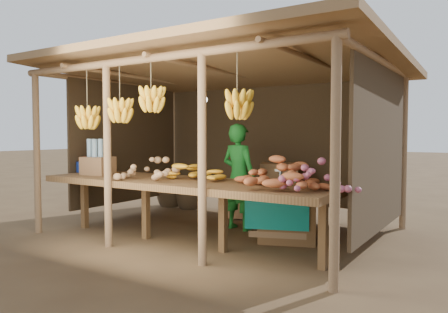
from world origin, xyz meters
The scene contains 13 objects.
ground centered at (0.00, 0.00, 0.00)m, with size 60.00×60.00×0.00m, color brown.
stall_structure centered at (0.00, -0.11, 1.91)m, with size 4.70×3.50×2.43m.
counter centered at (0.00, -0.95, 0.74)m, with size 3.90×1.05×0.80m.
potato_heap centered at (-0.31, -1.15, 0.98)m, with size 0.88×0.53×0.36m, color tan, non-canonical shape.
sweet_potato_heap centered at (1.29, -1.04, 0.98)m, with size 1.02×0.61×0.36m, color #B55B2E, non-canonical shape.
onion_heap centered at (1.78, -1.17, 0.98)m, with size 0.76×0.46×0.35m, color #B3576F, non-canonical shape.
banana_pile centered at (0.11, -0.78, 0.98)m, with size 0.68×0.41×0.35m, color yellow, non-canonical shape.
tomato_basin centered at (-1.90, -0.73, 0.89)m, with size 0.44×0.44×0.23m.
bottle_box centered at (-1.43, -1.01, 0.99)m, with size 0.43×0.36×0.50m.
vendor centered at (0.13, 0.18, 0.76)m, with size 0.55×0.36×1.51m, color #186D22.
tarp_crate centered at (1.00, -0.05, 0.38)m, with size 0.97×0.91×0.93m.
carton_stack centered at (0.20, 0.95, 0.40)m, with size 1.30×0.63×0.89m.
burlap_sacks centered at (-1.75, 1.19, 0.30)m, with size 0.97×0.51×0.68m.
Camera 1 is at (3.32, -5.14, 1.37)m, focal length 35.00 mm.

